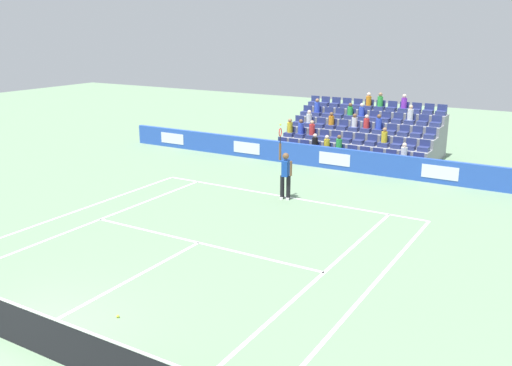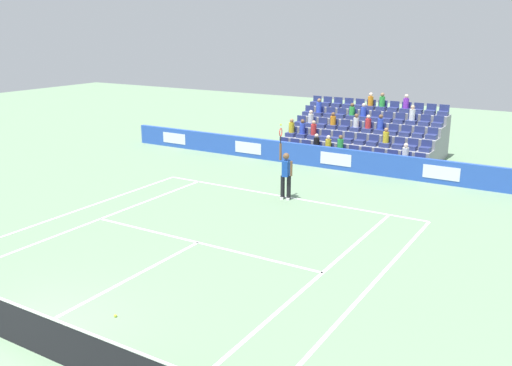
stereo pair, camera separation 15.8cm
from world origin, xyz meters
name	(u,v)px [view 2 (the right image)]	position (x,y,z in m)	size (l,w,h in m)	color
ground_plane	(11,342)	(0.00, 0.00, 0.00)	(80.00, 80.00, 0.00)	gray
line_baseline	(285,196)	(0.00, -11.89, 0.00)	(10.97, 0.10, 0.01)	white
line_service	(198,242)	(0.00, -6.40, 0.00)	(8.23, 0.10, 0.01)	white
line_centre_service	(122,283)	(0.00, -3.20, 0.00)	(0.10, 6.40, 0.01)	white
line_singles_sideline_left	(90,223)	(4.12, -5.95, 0.00)	(0.10, 11.89, 0.01)	white
line_singles_sideline_right	(315,279)	(-4.12, -5.95, 0.00)	(0.10, 11.89, 0.01)	white
line_doubles_sideline_left	(62,216)	(5.49, -5.95, 0.00)	(0.10, 11.89, 0.01)	white
line_doubles_sideline_right	(366,292)	(-5.49, -5.95, 0.00)	(0.10, 11.89, 0.01)	white
line_centre_mark	(283,197)	(0.00, -11.79, 0.00)	(0.10, 0.20, 0.01)	white
sponsor_barrier	(337,159)	(0.00, -16.82, 0.50)	(23.36, 0.22, 0.99)	blue
tennis_net	(8,320)	(0.00, 0.00, 0.49)	(11.97, 0.10, 1.07)	#33383D
tennis_player	(286,174)	(-0.17, -11.63, 0.99)	(0.53, 0.40, 2.85)	black
stadium_stand	(365,138)	(0.01, -20.38, 0.83)	(7.44, 4.75, 3.01)	gray
loose_tennis_ball	(115,316)	(-1.12, -1.86, 0.03)	(0.07, 0.07, 0.07)	#D1E533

